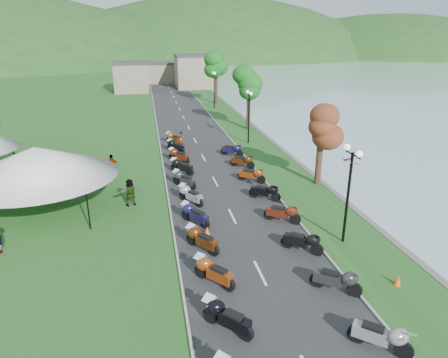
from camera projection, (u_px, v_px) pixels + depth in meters
road at (195, 141)px, 40.06m from camera, size 7.00×120.00×0.02m
hills_backdrop at (154, 56)px, 187.62m from camera, size 360.00×120.00×76.00m
far_building at (158, 74)px, 80.35m from camera, size 18.00×16.00×5.00m
moto_row_left at (207, 256)px, 18.28m from camera, size 2.60×46.28×1.10m
moto_row_right at (292, 226)px, 21.07m from camera, size 2.60×32.36×1.10m
vendor_tent_main at (39, 180)px, 23.56m from camera, size 6.11×6.11×4.00m
tree_lakeside at (321, 141)px, 27.51m from camera, size 2.29×2.29×6.36m
pedestrian_a at (79, 189)px, 27.66m from camera, size 0.74×0.67×1.65m
pedestrian_b at (99, 176)px, 30.04m from camera, size 0.78×0.46×1.54m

